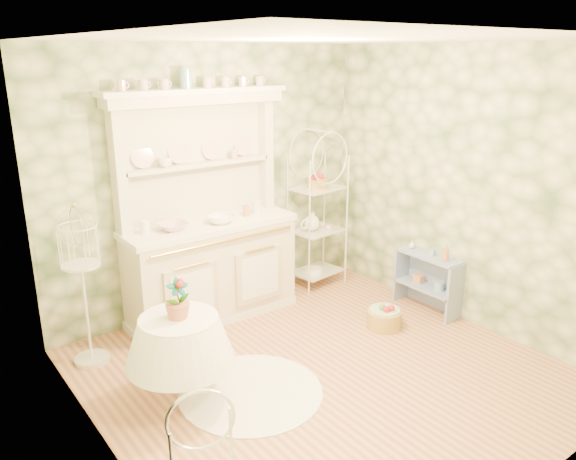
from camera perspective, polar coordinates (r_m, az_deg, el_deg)
floor at (r=4.95m, az=3.60°, el=-14.23°), size 3.60×3.60×0.00m
ceiling at (r=4.21m, az=4.33°, el=18.81°), size 3.60×3.60×0.00m
wall_left at (r=3.54m, az=-18.74°, el=-4.16°), size 3.60×3.60×0.00m
wall_right at (r=5.70m, az=17.80°, el=4.00°), size 3.60×3.60×0.00m
wall_back at (r=5.83m, az=-7.75°, el=4.96°), size 3.60×3.60×0.00m
wall_front at (r=3.33m, az=24.71°, el=-6.26°), size 3.60×3.60×0.00m
kitchen_dresser at (r=5.54m, az=-8.03°, el=2.12°), size 1.87×0.61×2.29m
bakers_rack at (r=6.38m, az=3.00°, el=2.59°), size 0.64×0.50×1.92m
side_shelf at (r=6.08m, az=14.00°, el=-5.09°), size 0.35×0.76×0.63m
round_table at (r=4.47m, az=-10.85°, el=-12.34°), size 0.84×0.84×0.80m
birdcage_stand at (r=5.06m, az=-20.12°, el=-4.93°), size 0.36×0.36×1.52m
floor_basket at (r=5.68m, az=9.74°, el=-8.62°), size 0.39×0.39×0.25m
lace_rug at (r=4.70m, az=-3.77°, el=-16.10°), size 1.42×1.42×0.01m
bowl_floral at (r=5.40m, az=-11.65°, el=0.09°), size 0.30×0.30×0.07m
bowl_white at (r=5.54m, az=-6.84°, el=0.77°), size 0.33×0.33×0.08m
cup_left at (r=5.40m, az=-12.37°, el=6.54°), size 0.12×0.12×0.09m
cup_right at (r=5.75m, az=-5.48°, el=7.52°), size 0.12×0.12×0.09m
potted_geranium at (r=4.25m, az=-11.05°, el=-7.20°), size 0.18×0.13×0.32m
bottle_amber at (r=5.82m, az=15.73°, el=-2.42°), size 0.09×0.09×0.17m
bottle_blue at (r=5.94m, az=14.51°, el=-2.19°), size 0.04×0.04×0.09m
bottle_glass at (r=6.11m, az=12.47°, el=-1.55°), size 0.07×0.07×0.09m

